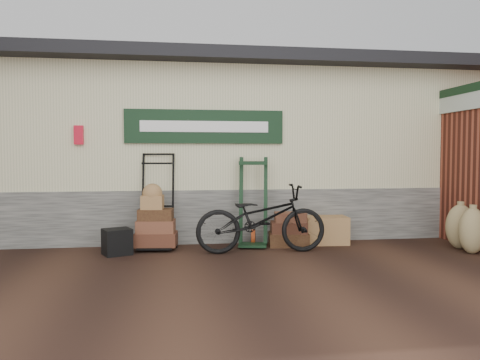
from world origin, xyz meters
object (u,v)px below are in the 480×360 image
wicker_hamper (326,230)px  black_trunk (117,242)px  green_barrow (253,202)px  bicycle (261,215)px  suitcase_stack (289,229)px  porter_trolley (157,200)px

wicker_hamper → black_trunk: (-3.36, -0.41, -0.03)m
green_barrow → bicycle: size_ratio=0.73×
green_barrow → wicker_hamper: green_barrow is taller
suitcase_stack → bicycle: (-0.54, -0.45, 0.30)m
porter_trolley → green_barrow: 1.54m
green_barrow → wicker_hamper: size_ratio=2.06×
suitcase_stack → green_barrow: bearing=173.5°
green_barrow → bicycle: (0.03, -0.51, -0.15)m
porter_trolley → green_barrow: porter_trolley is taller
porter_trolley → suitcase_stack: bearing=2.4°
black_trunk → green_barrow: bearing=9.4°
bicycle → porter_trolley: bearing=69.8°
porter_trolley → suitcase_stack: (2.11, -0.14, -0.49)m
porter_trolley → black_trunk: porter_trolley is taller
porter_trolley → black_trunk: 0.92m
bicycle → wicker_hamper: bearing=-64.6°
suitcase_stack → bicycle: 0.76m
green_barrow → black_trunk: green_barrow is taller
wicker_hamper → bicycle: 1.38m
green_barrow → bicycle: bearing=-73.8°
wicker_hamper → bicycle: bearing=-154.9°
porter_trolley → green_barrow: size_ratio=1.07×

